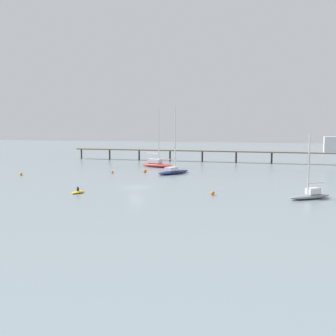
# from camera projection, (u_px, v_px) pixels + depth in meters

# --- Properties ---
(ground_plane) EXTENTS (400.00, 400.00, 0.00)m
(ground_plane) POSITION_uv_depth(u_px,v_px,m) (136.00, 187.00, 70.89)
(ground_plane) COLOR gray
(pier) EXTENTS (81.37, 4.84, 7.63)m
(pier) POSITION_uv_depth(u_px,v_px,m) (277.00, 148.00, 115.57)
(pier) COLOR brown
(pier) RESTS_ON ground_plane
(sailboat_navy) EXTENTS (6.40, 9.70, 14.82)m
(sailboat_navy) POSITION_uv_depth(u_px,v_px,m) (173.00, 170.00, 90.85)
(sailboat_navy) COLOR navy
(sailboat_navy) RESTS_ON ground_plane
(sailboat_gray) EXTENTS (6.56, 5.91, 9.34)m
(sailboat_gray) POSITION_uv_depth(u_px,v_px,m) (310.00, 194.00, 59.62)
(sailboat_gray) COLOR gray
(sailboat_gray) RESTS_ON ground_plane
(sailboat_red) EXTENTS (9.85, 5.43, 14.70)m
(sailboat_red) POSITION_uv_depth(u_px,v_px,m) (157.00, 164.00, 105.79)
(sailboat_red) COLOR red
(sailboat_red) RESTS_ON ground_plane
(dinghy_yellow) EXTENTS (1.69, 2.75, 1.14)m
(dinghy_yellow) POSITION_uv_depth(u_px,v_px,m) (78.00, 192.00, 64.60)
(dinghy_yellow) COLOR yellow
(dinghy_yellow) RESTS_ON ground_plane
(mooring_buoy_mid) EXTENTS (0.62, 0.62, 0.62)m
(mooring_buoy_mid) POSITION_uv_depth(u_px,v_px,m) (213.00, 193.00, 62.82)
(mooring_buoy_mid) COLOR orange
(mooring_buoy_mid) RESTS_ON ground_plane
(mooring_buoy_near) EXTENTS (0.55, 0.55, 0.55)m
(mooring_buoy_near) POSITION_uv_depth(u_px,v_px,m) (112.00, 172.00, 92.17)
(mooring_buoy_near) COLOR orange
(mooring_buoy_near) RESTS_ON ground_plane
(mooring_buoy_far) EXTENTS (0.75, 0.75, 0.75)m
(mooring_buoy_far) POSITION_uv_depth(u_px,v_px,m) (145.00, 171.00, 93.18)
(mooring_buoy_far) COLOR orange
(mooring_buoy_far) RESTS_ON ground_plane
(mooring_buoy_inner) EXTENTS (0.56, 0.56, 0.56)m
(mooring_buoy_inner) POSITION_uv_depth(u_px,v_px,m) (21.00, 174.00, 88.11)
(mooring_buoy_inner) COLOR orange
(mooring_buoy_inner) RESTS_ON ground_plane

